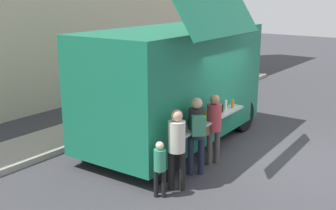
# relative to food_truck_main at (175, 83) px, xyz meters

# --- Properties ---
(ground_plane) EXTENTS (60.00, 60.00, 0.00)m
(ground_plane) POSITION_rel_food_truck_main_xyz_m (0.65, -2.47, -1.65)
(ground_plane) COLOR #38383D
(food_truck_main) EXTENTS (5.55, 3.24, 3.95)m
(food_truck_main) POSITION_rel_food_truck_main_xyz_m (0.00, 0.00, 0.00)
(food_truck_main) COLOR #197453
(food_truck_main) RESTS_ON ground
(trash_bin) EXTENTS (0.60, 0.60, 1.02)m
(trash_bin) POSITION_rel_food_truck_main_xyz_m (4.23, 2.32, -1.14)
(trash_bin) COLOR #2D5E38
(trash_bin) RESTS_ON ground
(customer_front_ordering) EXTENTS (0.54, 0.38, 1.66)m
(customer_front_ordering) POSITION_rel_food_truck_main_xyz_m (-0.55, -1.49, -0.66)
(customer_front_ordering) COLOR #4D4442
(customer_front_ordering) RESTS_ON ground
(customer_mid_with_backpack) EXTENTS (0.55, 0.53, 1.74)m
(customer_mid_with_backpack) POSITION_rel_food_truck_main_xyz_m (-1.32, -1.53, -0.58)
(customer_mid_with_backpack) COLOR #1F243B
(customer_mid_with_backpack) RESTS_ON ground
(customer_rear_waiting) EXTENTS (0.34, 0.34, 1.69)m
(customer_rear_waiting) POSITION_rel_food_truck_main_xyz_m (-2.16, -1.61, -0.64)
(customer_rear_waiting) COLOR black
(customer_rear_waiting) RESTS_ON ground
(child_near_queue) EXTENTS (0.24, 0.24, 1.16)m
(child_near_queue) POSITION_rel_food_truck_main_xyz_m (-2.62, -1.53, -0.96)
(child_near_queue) COLOR black
(child_near_queue) RESTS_ON ground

